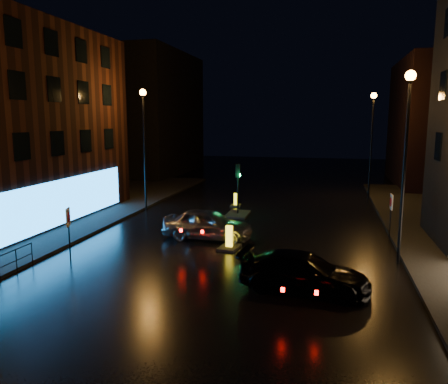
{
  "coord_description": "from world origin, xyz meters",
  "views": [
    {
      "loc": [
        4.6,
        -14.06,
        6.35
      ],
      "look_at": [
        -0.37,
        6.61,
        2.8
      ],
      "focal_mm": 35.0,
      "sensor_mm": 36.0,
      "label": 1
    }
  ],
  "objects_px": {
    "traffic_signal": "(238,208)",
    "dark_sedan": "(304,272)",
    "silver_hatchback": "(208,224)",
    "bollard_far": "(236,203)",
    "road_sign_right": "(391,206)",
    "road_sign_left": "(68,222)",
    "bollard_near": "(229,244)"
  },
  "relations": [
    {
      "from": "bollard_far",
      "to": "road_sign_right",
      "type": "distance_m",
      "value": 12.26
    },
    {
      "from": "road_sign_left",
      "to": "road_sign_right",
      "type": "height_order",
      "value": "road_sign_left"
    },
    {
      "from": "silver_hatchback",
      "to": "bollard_near",
      "type": "xyz_separation_m",
      "value": [
        1.51,
        -1.46,
        -0.56
      ]
    },
    {
      "from": "dark_sedan",
      "to": "road_sign_left",
      "type": "bearing_deg",
      "value": 91.83
    },
    {
      "from": "traffic_signal",
      "to": "dark_sedan",
      "type": "bearing_deg",
      "value": -67.53
    },
    {
      "from": "silver_hatchback",
      "to": "bollard_near",
      "type": "relative_size",
      "value": 3.35
    },
    {
      "from": "silver_hatchback",
      "to": "road_sign_right",
      "type": "xyz_separation_m",
      "value": [
        9.45,
        2.06,
        1.04
      ]
    },
    {
      "from": "silver_hatchback",
      "to": "road_sign_left",
      "type": "relative_size",
      "value": 1.93
    },
    {
      "from": "traffic_signal",
      "to": "bollard_near",
      "type": "bearing_deg",
      "value": -81.4
    },
    {
      "from": "traffic_signal",
      "to": "silver_hatchback",
      "type": "distance_m",
      "value": 6.2
    },
    {
      "from": "road_sign_right",
      "to": "road_sign_left",
      "type": "bearing_deg",
      "value": 24.37
    },
    {
      "from": "silver_hatchback",
      "to": "bollard_far",
      "type": "height_order",
      "value": "silver_hatchback"
    },
    {
      "from": "traffic_signal",
      "to": "road_sign_left",
      "type": "bearing_deg",
      "value": -115.19
    },
    {
      "from": "silver_hatchback",
      "to": "dark_sedan",
      "type": "bearing_deg",
      "value": -136.87
    },
    {
      "from": "traffic_signal",
      "to": "bollard_far",
      "type": "distance_m",
      "value": 3.08
    },
    {
      "from": "traffic_signal",
      "to": "bollard_near",
      "type": "distance_m",
      "value": 7.74
    },
    {
      "from": "bollard_near",
      "to": "road_sign_right",
      "type": "height_order",
      "value": "road_sign_right"
    },
    {
      "from": "bollard_far",
      "to": "road_sign_left",
      "type": "xyz_separation_m",
      "value": [
        -4.56,
        -14.3,
        1.64
      ]
    },
    {
      "from": "dark_sedan",
      "to": "road_sign_right",
      "type": "bearing_deg",
      "value": -19.58
    },
    {
      "from": "dark_sedan",
      "to": "bollard_near",
      "type": "height_order",
      "value": "dark_sedan"
    },
    {
      "from": "traffic_signal",
      "to": "bollard_far",
      "type": "relative_size",
      "value": 2.98
    },
    {
      "from": "bollard_far",
      "to": "silver_hatchback",
      "type": "bearing_deg",
      "value": -92.48
    },
    {
      "from": "bollard_near",
      "to": "road_sign_left",
      "type": "distance_m",
      "value": 7.63
    },
    {
      "from": "dark_sedan",
      "to": "road_sign_left",
      "type": "relative_size",
      "value": 1.97
    },
    {
      "from": "silver_hatchback",
      "to": "dark_sedan",
      "type": "distance_m",
      "value": 8.13
    },
    {
      "from": "bollard_near",
      "to": "road_sign_right",
      "type": "distance_m",
      "value": 8.83
    },
    {
      "from": "road_sign_left",
      "to": "road_sign_right",
      "type": "distance_m",
      "value": 16.13
    },
    {
      "from": "dark_sedan",
      "to": "traffic_signal",
      "type": "bearing_deg",
      "value": 29.31
    },
    {
      "from": "traffic_signal",
      "to": "dark_sedan",
      "type": "height_order",
      "value": "traffic_signal"
    },
    {
      "from": "road_sign_right",
      "to": "bollard_far",
      "type": "bearing_deg",
      "value": -37.89
    },
    {
      "from": "bollard_far",
      "to": "road_sign_left",
      "type": "relative_size",
      "value": 0.47
    },
    {
      "from": "road_sign_left",
      "to": "bollard_far",
      "type": "bearing_deg",
      "value": 51.66
    }
  ]
}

